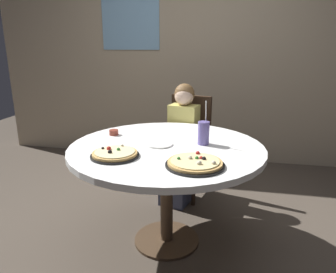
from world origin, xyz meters
The scene contains 10 objects.
ground_plane centered at (0.00, 0.00, 0.00)m, with size 8.00×8.00×0.00m, color #4C4238.
wall_with_window centered at (0.00, 1.92, 1.45)m, with size 5.20×0.14×2.90m.
dining_table centered at (0.00, 0.00, 0.66)m, with size 1.33×1.33×0.75m.
chair_wooden centered at (0.02, 0.88, 0.53)m, with size 0.48×0.48×0.95m.
diner_child centered at (-0.02, 0.70, 0.48)m, with size 0.33×0.43×1.08m.
pizza_veggie centered at (0.24, -0.34, 0.77)m, with size 0.34×0.34×0.05m.
pizza_cheese centered at (-0.27, -0.28, 0.77)m, with size 0.30×0.30×0.05m.
soda_cup centered at (0.24, 0.08, 0.83)m, with size 0.08×0.08×0.31m.
sauce_bowl centered at (-0.45, 0.18, 0.77)m, with size 0.07×0.07×0.04m, color brown.
plate_small centered at (-0.05, 0.00, 0.76)m, with size 0.18×0.18×0.01m, color white.
Camera 1 is at (0.42, -2.00, 1.41)m, focal length 33.60 mm.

